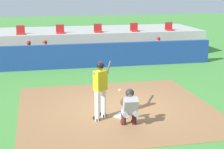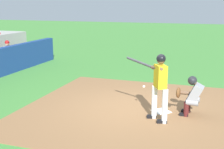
% 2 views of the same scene
% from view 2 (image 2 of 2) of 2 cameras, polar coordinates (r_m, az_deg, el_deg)
% --- Properties ---
extents(ground_plane, '(80.00, 80.00, 0.00)m').
position_cam_2_polar(ground_plane, '(9.22, 4.15, -6.39)').
color(ground_plane, '#428438').
extents(dirt_infield, '(6.40, 6.40, 0.01)m').
position_cam_2_polar(dirt_infield, '(9.21, 4.15, -6.35)').
color(dirt_infield, olive).
rests_on(dirt_infield, ground).
extents(home_plate, '(0.62, 0.62, 0.02)m').
position_cam_2_polar(home_plate, '(9.05, 9.09, -6.72)').
color(home_plate, white).
rests_on(home_plate, dirt_infield).
extents(batter_at_plate, '(0.80, 1.31, 1.80)m').
position_cam_2_polar(batter_at_plate, '(8.10, 8.73, -1.58)').
color(batter_at_plate, silver).
rests_on(batter_at_plate, ground).
extents(catcher_crouched, '(0.50, 1.73, 1.13)m').
position_cam_2_polar(catcher_crouched, '(8.79, 14.44, -3.58)').
color(catcher_crouched, gray).
rests_on(catcher_crouched, ground).
extents(dugout_player_3, '(0.49, 0.70, 1.30)m').
position_cam_2_polar(dugout_player_3, '(15.87, -18.33, 3.76)').
color(dugout_player_3, '#939399').
rests_on(dugout_player_3, ground).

